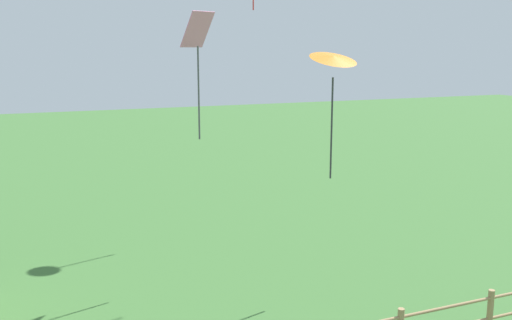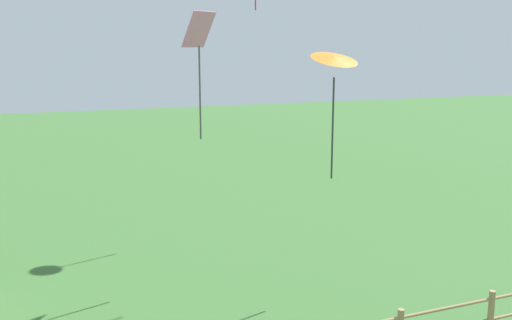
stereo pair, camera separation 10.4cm
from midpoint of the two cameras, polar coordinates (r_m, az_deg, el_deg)
name	(u,v)px [view 2 (the right image)]	position (r m, az deg, el deg)	size (l,w,h in m)	color
kite_orange_delta	(334,61)	(15.05, 8.05, 9.78)	(1.33, 1.30, 3.42)	orange
kite_pink_diamond	(199,47)	(15.93, -5.52, 11.17)	(0.96, 0.85, 3.49)	pink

